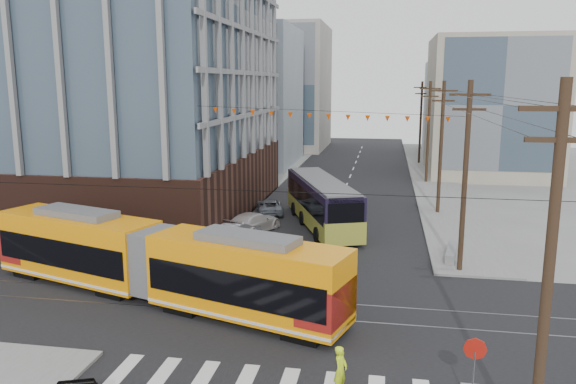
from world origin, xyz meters
name	(u,v)px	position (x,y,z in m)	size (l,w,h in m)	color
ground	(281,346)	(0.00, 0.00, 0.00)	(160.00, 160.00, 0.00)	slate
office_building	(73,40)	(-22.00, 23.00, 14.30)	(30.00, 25.00, 28.60)	#381E16
bg_bldg_nw_near	(228,97)	(-17.00, 52.00, 9.00)	(18.00, 16.00, 18.00)	#8C99A5
bg_bldg_ne_near	(491,107)	(16.00, 48.00, 8.00)	(14.00, 14.00, 16.00)	gray
bg_bldg_nw_far	(278,88)	(-14.00, 72.00, 10.00)	(16.00, 18.00, 20.00)	gray
bg_bldg_ne_far	(481,108)	(18.00, 68.00, 7.00)	(16.00, 16.00, 14.00)	#8C99A5
utility_pole_near	(548,283)	(8.50, -6.00, 5.50)	(0.30, 0.30, 11.00)	black
utility_pole_far	(421,123)	(8.50, 56.00, 5.50)	(0.30, 0.30, 11.00)	black
streetcar	(156,262)	(-7.20, 4.05, 1.98)	(20.50, 2.88, 3.95)	orange
city_bus	(322,202)	(-0.65, 20.22, 1.86)	(2.84, 13.13, 3.72)	black
parked_car_silver	(237,232)	(-5.98, 15.11, 0.67)	(1.41, 4.04, 1.33)	#A7ADB7
parked_car_white	(253,223)	(-5.39, 17.36, 0.77)	(2.15, 5.29, 1.54)	#BAB3B1
parked_car_grey	(269,207)	(-5.44, 23.55, 0.61)	(2.04, 4.42, 1.23)	slate
pedestrian	(341,371)	(2.74, -3.27, 0.90)	(0.66, 0.43, 1.81)	#D5FB1B
stop_sign	(473,379)	(7.13, -3.71, 1.26)	(0.77, 0.77, 2.52)	#A2150C
jersey_barrier	(451,253)	(8.30, 13.47, 0.36)	(0.82, 3.63, 0.73)	gray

